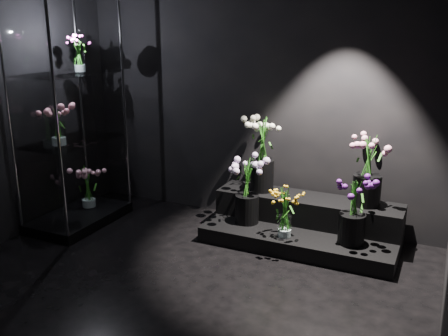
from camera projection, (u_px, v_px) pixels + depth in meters
The scene contains 12 objects.
floor at pixel (159, 303), 3.87m from camera, with size 4.00×4.00×0.00m, color black.
wall_back at pixel (256, 92), 5.22m from camera, with size 4.00×4.00×0.00m, color black.
display_riser at pixel (304, 223), 4.97m from camera, with size 1.86×0.83×0.41m.
display_case at pixel (71, 116), 5.11m from camera, with size 0.64×1.07×2.35m.
bouquet_orange_bells at pixel (285, 212), 4.64m from camera, with size 0.31×0.31×0.48m.
bouquet_lilac at pixel (247, 186), 4.93m from camera, with size 0.39×0.39×0.67m.
bouquet_purple at pixel (353, 210), 4.47m from camera, with size 0.35×0.35×0.61m.
bouquet_cream_roses at pixel (263, 150), 5.08m from camera, with size 0.45×0.45×0.76m.
bouquet_pink_roses at pixel (369, 167), 4.68m from camera, with size 0.38×0.38×0.68m.
bouquet_case_pink at pixel (57, 123), 4.93m from camera, with size 0.34×0.34×0.42m.
bouquet_case_magenta at pixel (79, 52), 5.04m from camera, with size 0.22×0.22×0.38m.
bouquet_case_base_pink at pixel (88, 186), 5.53m from camera, with size 0.36×0.36×0.46m.
Camera 1 is at (1.91, -2.88, 2.10)m, focal length 40.00 mm.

